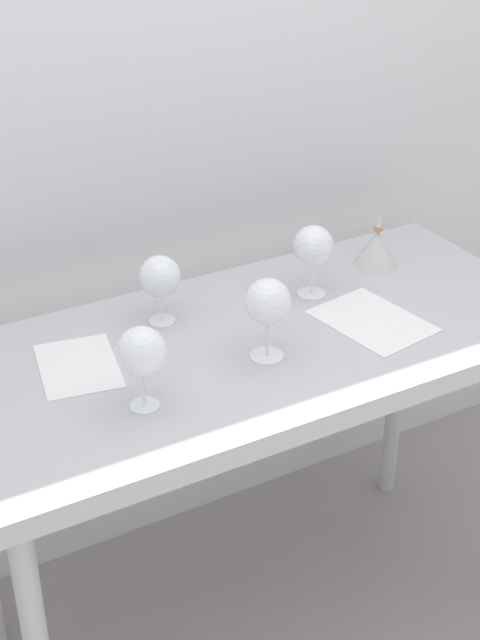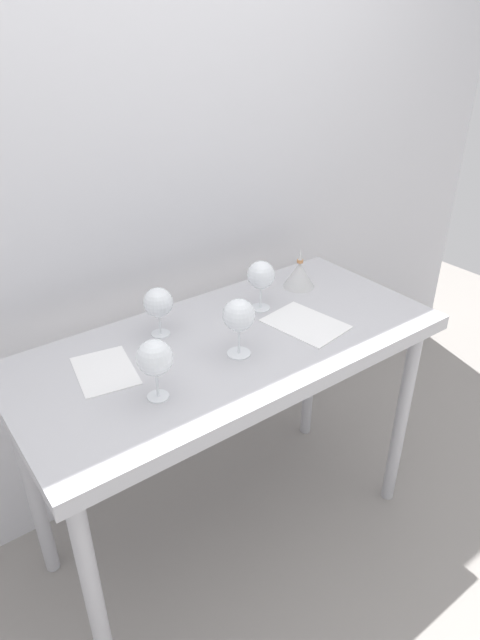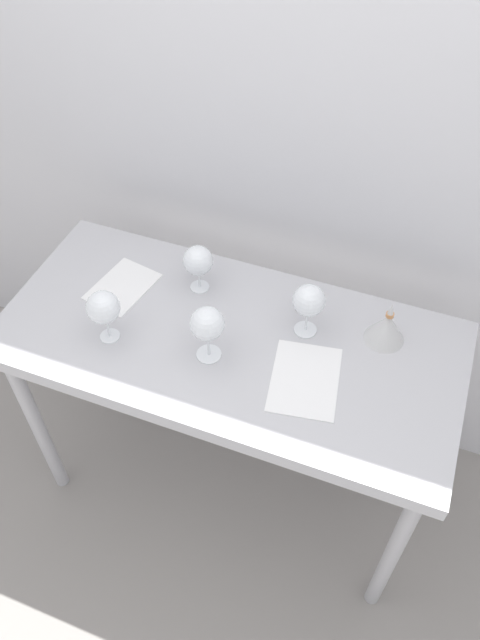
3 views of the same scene
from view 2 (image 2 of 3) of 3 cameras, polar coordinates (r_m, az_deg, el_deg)
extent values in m
plane|color=gray|center=(2.35, -0.89, -21.07)|extent=(6.00, 6.00, 0.00)
cube|color=silver|center=(1.97, -9.80, 14.11)|extent=(3.80, 0.04, 2.60)
cube|color=#B3B3B8|center=(1.76, -1.11, -2.56)|extent=(1.40, 0.64, 0.04)
cube|color=#B3B3B8|center=(1.55, 5.99, -7.86)|extent=(1.40, 0.01, 0.05)
cylinder|color=#B3B3B8|center=(1.70, -15.04, -26.69)|extent=(0.05, 0.05, 0.86)
cylinder|color=#B3B3B8|center=(2.25, 16.63, -9.82)|extent=(0.05, 0.05, 0.86)
cylinder|color=#B3B3B8|center=(2.03, -21.06, -15.83)|extent=(0.05, 0.05, 0.86)
cylinder|color=#B3B3B8|center=(2.52, 7.44, -4.05)|extent=(0.05, 0.05, 0.86)
cylinder|color=white|center=(1.79, -8.34, -1.43)|extent=(0.06, 0.06, 0.00)
cylinder|color=white|center=(1.77, -8.43, -0.36)|extent=(0.01, 0.01, 0.07)
sphere|color=white|center=(1.73, -8.61, 1.85)|extent=(0.10, 0.10, 0.10)
cylinder|color=maroon|center=(1.74, -8.57, 1.36)|extent=(0.07, 0.07, 0.02)
cylinder|color=white|center=(1.92, 2.15, 1.29)|extent=(0.07, 0.07, 0.00)
cylinder|color=white|center=(1.90, 2.18, 2.48)|extent=(0.01, 0.01, 0.09)
sphere|color=white|center=(1.87, 2.23, 4.78)|extent=(0.10, 0.10, 0.10)
cylinder|color=#5A1423|center=(1.87, 2.22, 4.31)|extent=(0.07, 0.07, 0.02)
cylinder|color=white|center=(1.51, -8.60, -7.95)|extent=(0.06, 0.06, 0.00)
cylinder|color=white|center=(1.48, -8.72, -6.62)|extent=(0.01, 0.01, 0.08)
sphere|color=white|center=(1.44, -8.98, -3.93)|extent=(0.10, 0.10, 0.10)
cylinder|color=maroon|center=(1.45, -8.92, -4.50)|extent=(0.07, 0.07, 0.02)
cylinder|color=white|center=(1.67, -0.12, -3.52)|extent=(0.07, 0.07, 0.00)
cylinder|color=white|center=(1.64, -0.12, -2.13)|extent=(0.01, 0.01, 0.09)
sphere|color=white|center=(1.60, -0.12, 0.54)|extent=(0.10, 0.10, 0.10)
cylinder|color=#59121C|center=(1.61, -0.12, 0.00)|extent=(0.07, 0.07, 0.02)
cube|color=white|center=(1.64, -14.02, -5.20)|extent=(0.20, 0.25, 0.00)
cube|color=white|center=(1.84, 6.89, -0.38)|extent=(0.23, 0.29, 0.00)
cone|color=silver|center=(2.07, 6.26, 4.79)|extent=(0.12, 0.12, 0.10)
cylinder|color=#C17F4C|center=(2.05, 6.34, 6.19)|extent=(0.02, 0.02, 0.01)
cone|color=silver|center=(2.04, 6.38, 6.86)|extent=(0.02, 0.02, 0.04)
camera|label=1|loc=(0.33, 150.62, -0.68)|focal=51.15mm
camera|label=3|loc=(1.41, 63.02, 37.74)|focal=34.59mm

